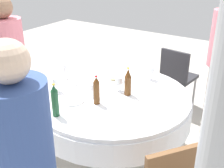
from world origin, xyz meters
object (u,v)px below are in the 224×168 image
Objects in this scene: dining_table at (112,107)px; bottle_brown_front at (128,82)px; bottle_dark_green_left at (55,101)px; chair_south at (177,74)px; wine_glass_east at (56,82)px; person_front at (12,73)px; bottle_brown_west at (96,91)px; person_west at (222,65)px; plate_mid at (114,80)px; wine_glass_near at (66,69)px; wine_glass_north at (151,70)px; wine_glass_south at (119,81)px; plate_north at (73,101)px; wine_glass_inner at (93,87)px.

bottle_brown_front is (0.07, -0.14, 0.28)m from dining_table.
bottle_dark_green_left reaches higher than chair_south.
wine_glass_east is 0.09× the size of person_front.
person_west is at bearing -34.08° from bottle_brown_west.
dining_table is 6.88× the size of plate_mid.
chair_south is at bearing -31.51° from wine_glass_near.
person_west is (0.89, -0.67, 0.03)m from bottle_brown_front.
wine_glass_south is at bearing 161.80° from wine_glass_north.
bottle_brown_west is 0.26m from plate_north.
bottle_brown_front is 0.96× the size of bottle_dark_green_left.
wine_glass_near is (-0.03, 0.77, -0.01)m from bottle_brown_front.
wine_glass_south is 1.03× the size of wine_glass_north.
chair_south is at bearing -11.15° from wine_glass_inner.
person_west reaches higher than chair_south.
wine_glass_south is 1.09× the size of wine_glass_inner.
chair_south is (1.31, -0.80, -0.34)m from wine_glass_near.
wine_glass_near is 0.72× the size of plate_mid.
bottle_brown_west is 2.03× the size of wine_glass_inner.
bottle_brown_front reaches higher than wine_glass_near.
bottle_brown_west is at bearing -129.62° from wine_glass_inner.
wine_glass_inner is (-0.19, -0.51, -0.02)m from wine_glass_near.
bottle_dark_green_left is 2.02m from chair_south.
bottle_brown_west reaches higher than wine_glass_near.
wine_glass_inner is (-0.15, 0.12, 0.24)m from dining_table.
bottle_dark_green_left reaches higher than bottle_brown_front.
person_west is (1.30, -1.03, 0.16)m from plate_north.
person_west is (0.86, -0.79, 0.05)m from wine_glass_south.
wine_glass_north is 0.64× the size of plate_mid.
bottle_dark_green_left is at bearing -145.49° from wine_glass_near.
wine_glass_inner is 0.23m from plate_north.
wine_glass_south is (0.36, -0.51, 0.00)m from wine_glass_east.
person_front is at bearing -116.63° from chair_south.
chair_south reaches higher than dining_table.
wine_glass_near is at bearing 68.99° from wine_glass_inner.
bottle_dark_green_left is at bearing 163.46° from wine_glass_north.
bottle_brown_front reaches higher than wine_glass_north.
plate_mid is at bearing 53.84° from bottle_brown_front.
bottle_brown_front is at bearing -25.08° from bottle_dark_green_left.
person_west reaches higher than wine_glass_inner.
wine_glass_north is at bearing -58.17° from wine_glass_near.
wine_glass_near is 0.78× the size of plate_north.
wine_glass_north is 0.17× the size of chair_south.
bottle_brown_west is 1.00m from person_front.
person_front is at bearing 75.15° from bottle_dark_green_left.
bottle_brown_front is 0.33× the size of chair_south.
bottle_brown_west is 1.46m from person_west.
wine_glass_south is at bearing -85.50° from person_front.
person_front is at bearing 105.31° from wine_glass_inner.
plate_mid is (0.53, 0.14, -0.12)m from bottle_brown_west.
wine_glass_near is (0.04, 0.63, 0.26)m from dining_table.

